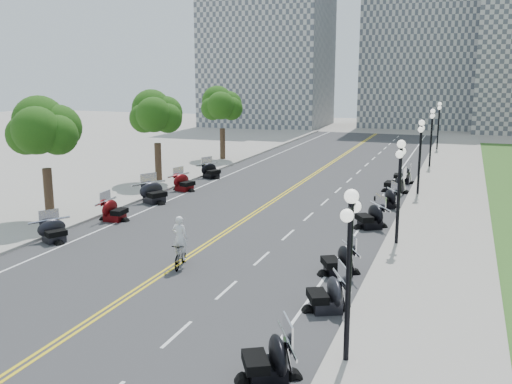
% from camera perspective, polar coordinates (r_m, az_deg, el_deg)
% --- Properties ---
extents(ground, '(160.00, 160.00, 0.00)m').
position_cam_1_polar(ground, '(26.77, -5.92, -5.89)').
color(ground, gray).
extents(road, '(16.00, 90.00, 0.01)m').
position_cam_1_polar(road, '(35.69, 1.14, -1.29)').
color(road, '#333335').
rests_on(road, ground).
extents(centerline_yellow_a, '(0.12, 90.00, 0.00)m').
position_cam_1_polar(centerline_yellow_a, '(35.72, 0.96, -1.27)').
color(centerline_yellow_a, yellow).
rests_on(centerline_yellow_a, road).
extents(centerline_yellow_b, '(0.12, 90.00, 0.00)m').
position_cam_1_polar(centerline_yellow_b, '(35.65, 1.32, -1.30)').
color(centerline_yellow_b, yellow).
rests_on(centerline_yellow_b, road).
extents(edge_line_north, '(0.12, 90.00, 0.00)m').
position_cam_1_polar(edge_line_north, '(34.19, 11.34, -2.10)').
color(edge_line_north, white).
rests_on(edge_line_north, road).
extents(edge_line_south, '(0.12, 90.00, 0.00)m').
position_cam_1_polar(edge_line_south, '(38.20, -7.97, -0.51)').
color(edge_line_south, white).
rests_on(edge_line_south, road).
extents(lane_dash_4, '(0.12, 2.00, 0.00)m').
position_cam_1_polar(lane_dash_4, '(18.78, -7.91, -13.90)').
color(lane_dash_4, white).
rests_on(lane_dash_4, road).
extents(lane_dash_5, '(0.12, 2.00, 0.00)m').
position_cam_1_polar(lane_dash_5, '(22.08, -2.97, -9.75)').
color(lane_dash_5, white).
rests_on(lane_dash_5, road).
extents(lane_dash_6, '(0.12, 2.00, 0.00)m').
position_cam_1_polar(lane_dash_6, '(25.58, 0.58, -6.65)').
color(lane_dash_6, white).
rests_on(lane_dash_6, road).
extents(lane_dash_7, '(0.12, 2.00, 0.00)m').
position_cam_1_polar(lane_dash_7, '(29.21, 3.23, -4.30)').
color(lane_dash_7, white).
rests_on(lane_dash_7, road).
extents(lane_dash_8, '(0.12, 2.00, 0.00)m').
position_cam_1_polar(lane_dash_8, '(32.92, 5.27, -2.46)').
color(lane_dash_8, white).
rests_on(lane_dash_8, road).
extents(lane_dash_9, '(0.12, 2.00, 0.00)m').
position_cam_1_polar(lane_dash_9, '(36.69, 6.90, -1.00)').
color(lane_dash_9, white).
rests_on(lane_dash_9, road).
extents(lane_dash_10, '(0.12, 2.00, 0.00)m').
position_cam_1_polar(lane_dash_10, '(40.51, 8.22, 0.19)').
color(lane_dash_10, white).
rests_on(lane_dash_10, road).
extents(lane_dash_11, '(0.12, 2.00, 0.00)m').
position_cam_1_polar(lane_dash_11, '(44.36, 9.31, 1.18)').
color(lane_dash_11, white).
rests_on(lane_dash_11, road).
extents(lane_dash_12, '(0.12, 2.00, 0.00)m').
position_cam_1_polar(lane_dash_12, '(48.23, 10.22, 2.00)').
color(lane_dash_12, white).
rests_on(lane_dash_12, road).
extents(lane_dash_13, '(0.12, 2.00, 0.00)m').
position_cam_1_polar(lane_dash_13, '(52.13, 11.00, 2.71)').
color(lane_dash_13, white).
rests_on(lane_dash_13, road).
extents(lane_dash_14, '(0.12, 2.00, 0.00)m').
position_cam_1_polar(lane_dash_14, '(56.04, 11.68, 3.31)').
color(lane_dash_14, white).
rests_on(lane_dash_14, road).
extents(lane_dash_15, '(0.12, 2.00, 0.00)m').
position_cam_1_polar(lane_dash_15, '(59.96, 12.26, 3.84)').
color(lane_dash_15, white).
rests_on(lane_dash_15, road).
extents(lane_dash_16, '(0.12, 2.00, 0.00)m').
position_cam_1_polar(lane_dash_16, '(63.89, 12.78, 4.30)').
color(lane_dash_16, white).
rests_on(lane_dash_16, road).
extents(lane_dash_17, '(0.12, 2.00, 0.00)m').
position_cam_1_polar(lane_dash_17, '(67.82, 13.23, 4.70)').
color(lane_dash_17, white).
rests_on(lane_dash_17, road).
extents(lane_dash_18, '(0.12, 2.00, 0.00)m').
position_cam_1_polar(lane_dash_18, '(71.77, 13.64, 5.06)').
color(lane_dash_18, white).
rests_on(lane_dash_18, road).
extents(lane_dash_19, '(0.12, 2.00, 0.00)m').
position_cam_1_polar(lane_dash_19, '(75.72, 14.00, 5.39)').
color(lane_dash_19, white).
rests_on(lane_dash_19, road).
extents(sidewalk_north, '(5.00, 90.00, 0.15)m').
position_cam_1_polar(sidewalk_north, '(33.83, 18.21, -2.52)').
color(sidewalk_north, '#9E9991').
rests_on(sidewalk_north, ground).
extents(sidewalk_south, '(5.00, 90.00, 0.15)m').
position_cam_1_polar(sidewalk_south, '(40.26, -13.12, 0.02)').
color(sidewalk_south, '#9E9991').
rests_on(sidewalk_south, ground).
extents(distant_block_a, '(18.00, 14.00, 26.00)m').
position_cam_1_polar(distant_block_a, '(89.90, 1.19, 15.00)').
color(distant_block_a, gray).
rests_on(distant_block_a, ground).
extents(distant_block_b, '(16.00, 12.00, 30.00)m').
position_cam_1_polar(distant_block_b, '(91.39, 16.19, 15.76)').
color(distant_block_b, gray).
rests_on(distant_block_b, ground).
extents(street_lamp_1, '(0.50, 1.20, 4.90)m').
position_cam_1_polar(street_lamp_1, '(16.08, 9.25, -8.46)').
color(street_lamp_1, black).
rests_on(street_lamp_1, sidewalk_north).
extents(street_lamp_2, '(0.50, 1.20, 4.90)m').
position_cam_1_polar(street_lamp_2, '(27.54, 14.09, -0.09)').
color(street_lamp_2, black).
rests_on(street_lamp_2, sidewalk_north).
extents(street_lamp_3, '(0.50, 1.20, 4.90)m').
position_cam_1_polar(street_lamp_3, '(39.33, 16.05, 3.33)').
color(street_lamp_3, black).
rests_on(street_lamp_3, sidewalk_north).
extents(street_lamp_4, '(0.50, 1.20, 4.90)m').
position_cam_1_polar(street_lamp_4, '(51.21, 17.11, 5.16)').
color(street_lamp_4, black).
rests_on(street_lamp_4, sidewalk_north).
extents(street_lamp_5, '(0.50, 1.20, 4.90)m').
position_cam_1_polar(street_lamp_5, '(63.14, 17.77, 6.30)').
color(street_lamp_5, black).
rests_on(street_lamp_5, sidewalk_north).
extents(tree_2, '(4.80, 4.80, 9.20)m').
position_cam_1_polar(tree_2, '(32.93, -20.42, 5.23)').
color(tree_2, '#235619').
rests_on(tree_2, sidewalk_south).
extents(tree_3, '(4.80, 4.80, 9.20)m').
position_cam_1_polar(tree_3, '(42.71, -9.90, 7.16)').
color(tree_3, '#235619').
rests_on(tree_3, sidewalk_south).
extents(tree_4, '(4.80, 4.80, 9.20)m').
position_cam_1_polar(tree_4, '(53.41, -3.40, 8.24)').
color(tree_4, '#235619').
rests_on(tree_4, sidewalk_south).
extents(motorcycle_n_3, '(2.70, 2.70, 1.39)m').
position_cam_1_polar(motorcycle_n_3, '(15.90, 1.11, -16.09)').
color(motorcycle_n_3, black).
rests_on(motorcycle_n_3, road).
extents(motorcycle_n_4, '(2.61, 2.61, 1.36)m').
position_cam_1_polar(motorcycle_n_4, '(20.20, 7.05, -9.90)').
color(motorcycle_n_4, black).
rests_on(motorcycle_n_4, road).
extents(motorcycle_n_5, '(2.64, 2.64, 1.35)m').
position_cam_1_polar(motorcycle_n_5, '(23.68, 8.23, -6.62)').
color(motorcycle_n_5, black).
rests_on(motorcycle_n_5, road).
extents(motorcycle_n_7, '(2.84, 2.84, 1.43)m').
position_cam_1_polar(motorcycle_n_7, '(30.87, 11.34, -2.27)').
color(motorcycle_n_7, black).
rests_on(motorcycle_n_7, road).
extents(motorcycle_n_8, '(2.51, 2.51, 1.29)m').
position_cam_1_polar(motorcycle_n_8, '(35.65, 12.87, -0.55)').
color(motorcycle_n_8, black).
rests_on(motorcycle_n_8, road).
extents(motorcycle_n_9, '(2.24, 2.24, 1.47)m').
position_cam_1_polar(motorcycle_n_9, '(40.33, 13.74, 0.96)').
color(motorcycle_n_9, black).
rests_on(motorcycle_n_9, road).
extents(motorcycle_n_10, '(2.01, 2.01, 1.36)m').
position_cam_1_polar(motorcycle_n_10, '(43.87, 14.45, 1.72)').
color(motorcycle_n_10, black).
rests_on(motorcycle_n_10, road).
extents(motorcycle_s_5, '(2.42, 2.42, 1.25)m').
position_cam_1_polar(motorcycle_s_5, '(29.54, -19.58, -3.57)').
color(motorcycle_s_5, black).
rests_on(motorcycle_s_5, road).
extents(motorcycle_s_6, '(2.04, 2.04, 1.34)m').
position_cam_1_polar(motorcycle_s_6, '(32.75, -13.97, -1.66)').
color(motorcycle_s_6, '#590A0C').
rests_on(motorcycle_s_6, road).
extents(motorcycle_s_7, '(2.86, 2.86, 1.49)m').
position_cam_1_polar(motorcycle_s_7, '(36.65, -10.16, 0.06)').
color(motorcycle_s_7, black).
rests_on(motorcycle_s_7, road).
extents(motorcycle_s_8, '(2.31, 2.31, 1.33)m').
position_cam_1_polar(motorcycle_s_8, '(40.12, -7.19, 1.06)').
color(motorcycle_s_8, '#590A0C').
rests_on(motorcycle_s_8, road).
extents(motorcycle_s_9, '(2.51, 2.51, 1.32)m').
position_cam_1_polar(motorcycle_s_9, '(44.71, -4.50, 2.23)').
color(motorcycle_s_9, black).
rests_on(motorcycle_s_9, road).
extents(bicycle, '(0.94, 1.92, 1.11)m').
position_cam_1_polar(bicycle, '(24.54, -7.58, -6.24)').
color(bicycle, '#A51414').
rests_on(bicycle, road).
extents(cyclist_rider, '(0.70, 0.46, 1.91)m').
position_cam_1_polar(cyclist_rider, '(24.11, -7.68, -2.84)').
color(cyclist_rider, silver).
rests_on(cyclist_rider, bicycle).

